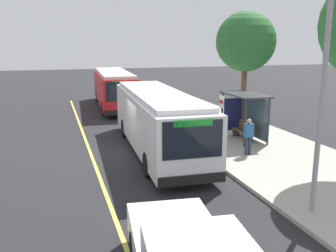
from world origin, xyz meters
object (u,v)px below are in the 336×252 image
(transit_bus_main, at_px, (157,119))
(transit_bus_second, at_px, (114,88))
(waiting_bench, at_px, (244,130))
(route_sign_post, at_px, (221,117))
(pedestrian_commuter, at_px, (249,134))

(transit_bus_main, height_order, transit_bus_second, same)
(transit_bus_main, xyz_separation_m, transit_bus_second, (-13.43, 0.07, -0.00))
(waiting_bench, distance_m, route_sign_post, 3.66)
(pedestrian_commuter, bearing_deg, waiting_bench, 155.32)
(route_sign_post, bearing_deg, transit_bus_main, -129.62)
(transit_bus_main, bearing_deg, waiting_bench, 93.85)
(route_sign_post, bearing_deg, waiting_bench, 133.45)
(transit_bus_main, height_order, waiting_bench, transit_bus_main)
(waiting_bench, bearing_deg, transit_bus_main, -86.15)
(waiting_bench, xyz_separation_m, pedestrian_commuter, (2.58, -1.19, 0.48))
(route_sign_post, bearing_deg, pedestrian_commuter, 79.66)
(waiting_bench, xyz_separation_m, route_sign_post, (2.34, -2.47, 1.32))
(transit_bus_main, xyz_separation_m, waiting_bench, (-0.33, 4.91, -0.98))
(transit_bus_second, relative_size, waiting_bench, 6.89)
(waiting_bench, relative_size, pedestrian_commuter, 0.95)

